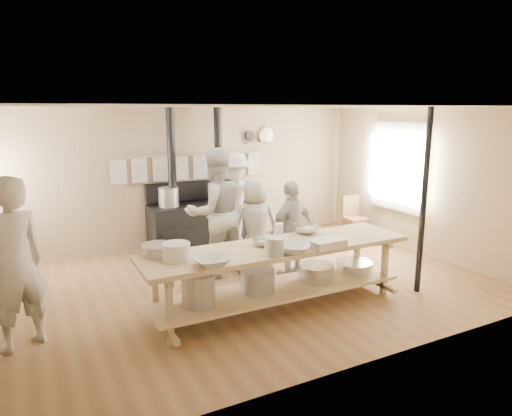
# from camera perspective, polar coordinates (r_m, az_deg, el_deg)

# --- Properties ---
(ground) EXTENTS (7.00, 7.00, 0.00)m
(ground) POSITION_cam_1_polar(r_m,az_deg,el_deg) (6.92, -1.03, -9.50)
(ground) COLOR brown
(ground) RESTS_ON ground
(room_shell) EXTENTS (7.00, 7.00, 7.00)m
(room_shell) POSITION_cam_1_polar(r_m,az_deg,el_deg) (6.50, -1.08, 3.92)
(room_shell) COLOR tan
(room_shell) RESTS_ON ground
(window_right) EXTENTS (0.09, 1.50, 1.65)m
(window_right) POSITION_cam_1_polar(r_m,az_deg,el_deg) (9.02, 17.40, 4.92)
(window_right) COLOR beige
(window_right) RESTS_ON ground
(stove) EXTENTS (1.90, 0.75, 2.60)m
(stove) POSITION_cam_1_polar(r_m,az_deg,el_deg) (8.63, -7.31, -1.56)
(stove) COLOR black
(stove) RESTS_ON ground
(towel_rail) EXTENTS (3.00, 0.04, 0.47)m
(towel_rail) POSITION_cam_1_polar(r_m,az_deg,el_deg) (8.71, -8.09, 5.45)
(towel_rail) COLOR #A0875B
(towel_rail) RESTS_ON ground
(back_wall_shelf) EXTENTS (0.63, 0.14, 0.32)m
(back_wall_shelf) POSITION_cam_1_polar(r_m,az_deg,el_deg) (9.28, 0.41, 8.78)
(back_wall_shelf) COLOR #A0875B
(back_wall_shelf) RESTS_ON ground
(prep_table) EXTENTS (3.60, 0.90, 0.85)m
(prep_table) POSITION_cam_1_polar(r_m,az_deg,el_deg) (5.99, 2.72, -7.72)
(prep_table) COLOR #A0875B
(prep_table) RESTS_ON ground
(support_post) EXTENTS (0.08, 0.08, 2.60)m
(support_post) POSITION_cam_1_polar(r_m,az_deg,el_deg) (6.71, 20.22, 0.62)
(support_post) COLOR black
(support_post) RESTS_ON ground
(cook_far_left) EXTENTS (0.83, 0.72, 1.91)m
(cook_far_left) POSITION_cam_1_polar(r_m,az_deg,el_deg) (5.49, -28.07, -6.29)
(cook_far_left) COLOR beige
(cook_far_left) RESTS_ON ground
(cook_left) EXTENTS (1.01, 0.81, 2.00)m
(cook_left) POSITION_cam_1_polar(r_m,az_deg,el_deg) (7.07, -5.10, -0.58)
(cook_left) COLOR beige
(cook_left) RESTS_ON ground
(cook_center) EXTENTS (0.85, 0.66, 1.54)m
(cook_center) POSITION_cam_1_polar(r_m,az_deg,el_deg) (7.22, -0.07, -2.13)
(cook_center) COLOR beige
(cook_center) RESTS_ON ground
(cook_right) EXTENTS (0.95, 0.58, 1.51)m
(cook_right) POSITION_cam_1_polar(r_m,az_deg,el_deg) (7.03, 4.52, -2.70)
(cook_right) COLOR beige
(cook_right) RESTS_ON ground
(cook_by_window) EXTENTS (1.32, 0.98, 1.82)m
(cook_by_window) POSITION_cam_1_polar(r_m,az_deg,el_deg) (8.36, -2.73, 0.82)
(cook_by_window) COLOR beige
(cook_by_window) RESTS_ON ground
(chair) EXTENTS (0.41, 0.41, 0.85)m
(chair) POSITION_cam_1_polar(r_m,az_deg,el_deg) (9.47, 12.24, -2.17)
(chair) COLOR #523220
(chair) RESTS_ON ground
(bowl_white_a) EXTENTS (0.41, 0.41, 0.10)m
(bowl_white_a) POSITION_cam_1_polar(r_m,az_deg,el_deg) (5.16, -5.51, -6.66)
(bowl_white_a) COLOR silver
(bowl_white_a) RESTS_ON prep_table
(bowl_steel_a) EXTENTS (0.38, 0.38, 0.09)m
(bowl_steel_a) POSITION_cam_1_polar(r_m,az_deg,el_deg) (5.86, 0.93, -4.32)
(bowl_steel_a) COLOR silver
(bowl_steel_a) RESTS_ON prep_table
(bowl_white_b) EXTENTS (0.59, 0.59, 0.10)m
(bowl_white_b) POSITION_cam_1_polar(r_m,az_deg,el_deg) (5.61, 4.63, -5.03)
(bowl_white_b) COLOR silver
(bowl_white_b) RESTS_ON prep_table
(bowl_steel_b) EXTENTS (0.47, 0.47, 0.12)m
(bowl_steel_b) POSITION_cam_1_polar(r_m,az_deg,el_deg) (6.48, 6.39, -2.64)
(bowl_steel_b) COLOR silver
(bowl_steel_b) RESTS_ON prep_table
(roasting_pan) EXTENTS (0.47, 0.33, 0.10)m
(roasting_pan) POSITION_cam_1_polar(r_m,az_deg,el_deg) (5.88, 8.74, -4.34)
(roasting_pan) COLOR #B2B2B7
(roasting_pan) RESTS_ON prep_table
(mixing_bowl_large) EXTENTS (0.53, 0.53, 0.13)m
(mixing_bowl_large) POSITION_cam_1_polar(r_m,az_deg,el_deg) (5.62, -12.12, -5.10)
(mixing_bowl_large) COLOR silver
(mixing_bowl_large) RESTS_ON prep_table
(bucket_galv) EXTENTS (0.25, 0.25, 0.22)m
(bucket_galv) POSITION_cam_1_polar(r_m,az_deg,el_deg) (5.47, 2.37, -4.80)
(bucket_galv) COLOR gray
(bucket_galv) RESTS_ON prep_table
(deep_bowl_enamel) EXTENTS (0.34, 0.34, 0.21)m
(deep_bowl_enamel) POSITION_cam_1_polar(r_m,az_deg,el_deg) (5.37, -9.96, -5.40)
(deep_bowl_enamel) COLOR silver
(deep_bowl_enamel) RESTS_ON prep_table
(pitcher) EXTENTS (0.16, 0.16, 0.19)m
(pitcher) POSITION_cam_1_polar(r_m,az_deg,el_deg) (6.23, 2.86, -2.82)
(pitcher) COLOR silver
(pitcher) RESTS_ON prep_table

